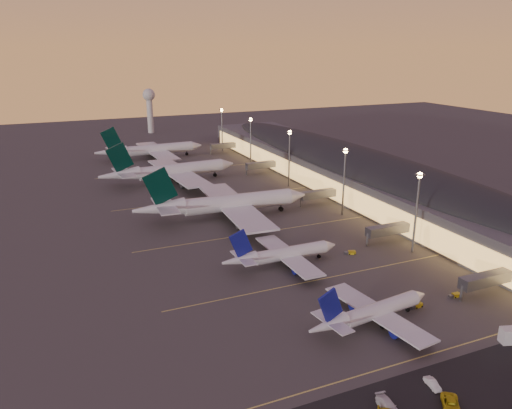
% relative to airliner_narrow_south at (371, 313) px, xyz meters
% --- Properties ---
extents(ground, '(700.00, 700.00, 0.00)m').
position_rel_airliner_narrow_south_xyz_m(ground, '(1.88, 30.30, -3.24)').
color(ground, '#43413E').
extents(airliner_narrow_south, '(35.14, 31.59, 12.54)m').
position_rel_airliner_narrow_south_xyz_m(airliner_narrow_south, '(0.00, 0.00, 0.00)').
color(airliner_narrow_south, silver).
rests_on(airliner_narrow_south, ground).
extents(airliner_narrow_north, '(36.88, 32.79, 13.23)m').
position_rel_airliner_narrow_south_xyz_m(airliner_narrow_north, '(-4.20, 38.09, 0.18)').
color(airliner_narrow_north, silver).
rests_on(airliner_narrow_north, ground).
extents(airliner_wide_near, '(67.29, 61.32, 21.54)m').
position_rel_airliner_narrow_south_xyz_m(airliner_wide_near, '(-4.93, 85.10, 2.30)').
color(airliner_wide_near, silver).
rests_on(airliner_wide_near, ground).
extents(airliner_wide_mid, '(66.33, 60.58, 21.22)m').
position_rel_airliner_narrow_south_xyz_m(airliner_wide_mid, '(-10.50, 144.18, 2.22)').
color(airliner_wide_mid, silver).
rests_on(airliner_wide_mid, ground).
extents(airliner_wide_far, '(62.10, 56.55, 19.88)m').
position_rel_airliner_narrow_south_xyz_m(airliner_wide_far, '(-7.67, 200.13, 1.88)').
color(airliner_wide_far, silver).
rests_on(airliner_wide_far, ground).
extents(terminal_building, '(56.35, 255.00, 17.46)m').
position_rel_airliner_narrow_south_xyz_m(terminal_building, '(63.72, 102.77, 5.54)').
color(terminal_building, '#4C4D51').
rests_on(terminal_building, ground).
extents(light_masts, '(2.20, 217.20, 25.90)m').
position_rel_airliner_narrow_south_xyz_m(light_masts, '(37.88, 95.30, 14.31)').
color(light_masts, slate).
rests_on(light_masts, ground).
extents(radar_tower, '(9.00, 9.00, 32.50)m').
position_rel_airliner_narrow_south_xyz_m(radar_tower, '(11.88, 290.30, 18.63)').
color(radar_tower, silver).
rests_on(radar_tower, ground).
extents(service_lane, '(260.00, 16.00, 0.01)m').
position_rel_airliner_narrow_south_xyz_m(service_lane, '(1.88, -25.70, -3.24)').
color(service_lane, black).
rests_on(service_lane, ground).
extents(lane_markings, '(90.00, 180.36, 0.00)m').
position_rel_airliner_narrow_south_xyz_m(lane_markings, '(1.88, 70.30, -3.23)').
color(lane_markings, '#D8C659').
rests_on(lane_markings, ground).
extents(baggage_tug_a, '(3.67, 1.77, 1.07)m').
position_rel_airliner_narrow_south_xyz_m(baggage_tug_a, '(15.34, 2.30, -2.76)').
color(baggage_tug_a, gold).
rests_on(baggage_tug_a, ground).
extents(baggage_tug_b, '(3.25, 1.54, 0.95)m').
position_rel_airliner_narrow_south_xyz_m(baggage_tug_b, '(28.25, 2.56, -2.81)').
color(baggage_tug_b, gold).
rests_on(baggage_tug_b, ground).
extents(baggage_tug_c, '(3.64, 2.54, 1.01)m').
position_rel_airliner_narrow_south_xyz_m(baggage_tug_c, '(19.31, 36.96, -2.78)').
color(baggage_tug_c, gold).
rests_on(baggage_tug_c, ground).
extents(service_van_a, '(3.13, 6.26, 1.75)m').
position_rel_airliner_narrow_south_xyz_m(service_van_a, '(-14.22, -24.86, -2.37)').
color(service_van_a, silver).
rests_on(service_van_a, ground).
extents(service_van_c, '(2.14, 4.45, 1.41)m').
position_rel_airliner_narrow_south_xyz_m(service_van_c, '(-2.50, -23.08, -2.54)').
color(service_van_c, silver).
rests_on(service_van_c, ground).
extents(service_van_d, '(6.07, 6.85, 1.76)m').
position_rel_airliner_narrow_south_xyz_m(service_van_d, '(-3.78, -29.13, -2.36)').
color(service_van_d, gold).
rests_on(service_van_d, ground).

